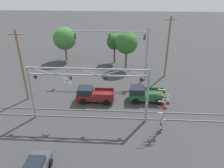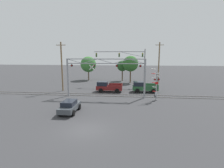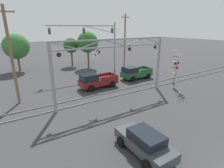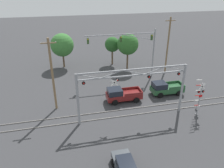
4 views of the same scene
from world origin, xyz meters
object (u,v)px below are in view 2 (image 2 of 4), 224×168
(traffic_signal_span, at_px, (132,60))
(sedan_waiting, at_px, (70,106))
(crossing_signal_mast, at_px, (156,87))
(background_tree_beyond_span, at_px, (131,64))
(utility_pole_right, at_px, (159,63))
(pickup_truck_following, at_px, (144,87))
(background_tree_far_left_verge, at_px, (88,64))
(pickup_truck_lead, at_px, (108,87))
(utility_pole_left, at_px, (62,66))
(crossing_gantry, at_px, (105,72))
(background_tree_far_right_verge, at_px, (122,66))

(traffic_signal_span, height_order, sedan_waiting, traffic_signal_span)
(crossing_signal_mast, bearing_deg, background_tree_beyond_span, 103.01)
(traffic_signal_span, relative_size, utility_pole_right, 1.18)
(pickup_truck_following, xyz_separation_m, background_tree_beyond_span, (-2.52, 11.03, 3.76))
(background_tree_far_left_verge, bearing_deg, crossing_signal_mast, -53.10)
(pickup_truck_lead, xyz_separation_m, background_tree_far_left_verge, (-7.39, 15.21, 3.35))
(utility_pole_left, relative_size, background_tree_far_left_verge, 1.45)
(crossing_gantry, distance_m, utility_pole_left, 9.92)
(background_tree_far_right_verge, bearing_deg, utility_pole_left, -126.79)
(utility_pole_right, bearing_deg, pickup_truck_lead, -140.85)
(utility_pole_right, relative_size, background_tree_far_left_verge, 1.50)
(background_tree_beyond_span, bearing_deg, sedan_waiting, -106.97)
(crossing_signal_mast, bearing_deg, utility_pole_left, 162.11)
(background_tree_beyond_span, relative_size, background_tree_far_right_verge, 1.23)
(traffic_signal_span, xyz_separation_m, utility_pole_left, (-13.46, -7.09, -0.87))
(traffic_signal_span, bearing_deg, pickup_truck_lead, -122.85)
(crossing_signal_mast, distance_m, background_tree_far_left_verge, 25.98)
(crossing_gantry, xyz_separation_m, sedan_waiting, (-3.22, -8.38, -3.39))
(pickup_truck_lead, distance_m, pickup_truck_following, 6.76)
(crossing_gantry, xyz_separation_m, background_tree_beyond_span, (4.10, 15.61, 0.56))
(pickup_truck_lead, bearing_deg, background_tree_beyond_span, 69.87)
(pickup_truck_following, bearing_deg, background_tree_beyond_span, 102.86)
(traffic_signal_span, bearing_deg, sedan_waiting, -111.43)
(utility_pole_right, bearing_deg, background_tree_far_right_verge, 145.29)
(utility_pole_right, distance_m, background_tree_far_right_verge, 10.51)
(crossing_signal_mast, relative_size, traffic_signal_span, 0.43)
(crossing_gantry, xyz_separation_m, background_tree_far_right_verge, (1.93, 18.72, -0.20))
(background_tree_beyond_span, bearing_deg, background_tree_far_left_verge, 162.39)
(traffic_signal_span, relative_size, background_tree_beyond_span, 1.71)
(traffic_signal_span, bearing_deg, utility_pole_left, -152.24)
(utility_pole_left, distance_m, background_tree_far_right_verge, 18.28)
(crossing_gantry, distance_m, pickup_truck_lead, 5.20)
(crossing_gantry, distance_m, background_tree_far_right_verge, 18.82)
(sedan_waiting, bearing_deg, crossing_gantry, 68.97)
(utility_pole_left, distance_m, background_tree_beyond_span, 17.45)
(background_tree_beyond_span, bearing_deg, pickup_truck_lead, -110.13)
(crossing_gantry, height_order, background_tree_beyond_span, background_tree_beyond_span)
(crossing_gantry, bearing_deg, utility_pole_left, 155.53)
(pickup_truck_following, xyz_separation_m, background_tree_far_left_verge, (-14.13, 14.72, 3.35))
(crossing_gantry, distance_m, traffic_signal_span, 12.14)
(background_tree_beyond_span, bearing_deg, utility_pole_left, -138.70)
(sedan_waiting, bearing_deg, pickup_truck_following, 52.80)
(crossing_gantry, xyz_separation_m, traffic_signal_span, (4.46, 11.19, 1.52))
(traffic_signal_span, height_order, pickup_truck_lead, traffic_signal_span)
(pickup_truck_lead, bearing_deg, background_tree_far_right_verge, 82.01)
(traffic_signal_span, bearing_deg, crossing_signal_mast, -74.15)
(utility_pole_left, bearing_deg, crossing_gantry, -24.47)
(background_tree_beyond_span, bearing_deg, utility_pole_right, -23.91)
(sedan_waiting, height_order, background_tree_far_right_verge, background_tree_far_right_verge)
(pickup_truck_lead, distance_m, background_tree_far_right_verge, 15.08)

